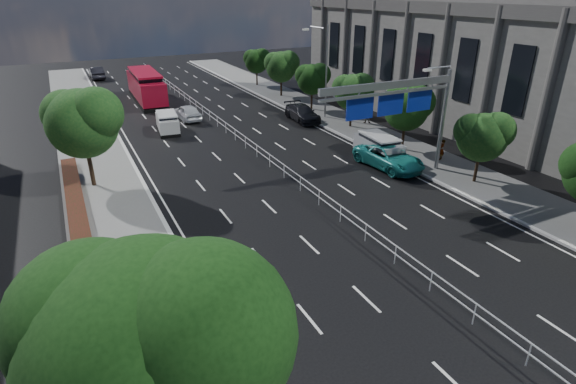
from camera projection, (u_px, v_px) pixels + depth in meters
ground at (417, 281)px, 20.36m from camera, size 160.00×160.00×0.00m
sidewalk_near at (161, 368)px, 15.61m from camera, size 5.00×140.00×0.14m
sidewalk_far at (576, 225)px, 25.05m from camera, size 5.00×140.00×0.14m
kerb_near at (229, 345)px, 16.63m from camera, size 0.25×140.00×0.15m
kerb_far at (547, 235)px, 24.02m from camera, size 0.25×140.00×0.15m
median_fence at (238, 137)px, 38.42m from camera, size 0.05×85.00×1.02m
hedge_near at (91, 296)px, 18.81m from camera, size 1.00×36.00×0.44m
toilet_sign at (168, 297)px, 14.64m from camera, size 1.62×0.18×4.34m
overhead_gantry at (401, 99)px, 28.96m from camera, size 10.24×0.38×7.45m
streetlight_far at (324, 66)px, 43.63m from camera, size 2.78×2.40×9.00m
civic_hall at (457, 52)px, 45.36m from camera, size 14.40×36.00×14.35m
near_tree_big at (150, 343)px, 9.51m from camera, size 5.72×5.33×7.71m
near_tree_back at (83, 120)px, 28.14m from camera, size 4.84×4.51×6.69m
far_tree_c at (483, 135)px, 29.22m from camera, size 3.52×3.28×4.94m
far_tree_d at (407, 106)px, 35.20m from camera, size 3.85×3.59×5.34m
far_tree_e at (353, 90)px, 41.35m from camera, size 3.63×3.38×5.13m
far_tree_f at (313, 78)px, 47.47m from camera, size 3.52×3.28×5.02m
far_tree_g at (281, 65)px, 53.45m from camera, size 3.96×3.69×5.45m
far_tree_h at (257, 60)px, 59.68m from camera, size 3.41×3.18×4.91m
white_minivan at (167, 123)px, 41.16m from camera, size 2.22×4.25×1.77m
red_bus at (146, 86)px, 52.00m from camera, size 3.07×11.68×3.47m
near_car_silver at (187, 112)px, 45.07m from camera, size 2.14×4.61×1.53m
near_car_dark at (97, 73)px, 65.54m from camera, size 1.89×5.14×1.68m
silver_minivan at (378, 147)px, 34.67m from camera, size 2.20×4.62×1.87m
parked_car_teal at (389, 157)px, 32.98m from camera, size 3.17×5.93×1.59m
parked_car_dark at (302, 113)px, 44.76m from camera, size 2.41×5.35×1.52m
pedestrian_a at (442, 150)px, 34.15m from camera, size 0.68×0.62×1.56m
pedestrian_b at (366, 114)px, 43.48m from camera, size 1.07×1.02×1.75m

